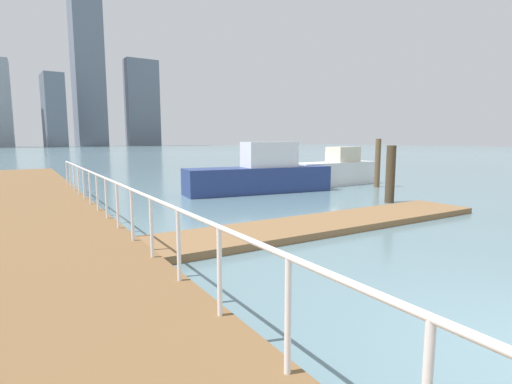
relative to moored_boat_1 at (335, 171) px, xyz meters
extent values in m
plane|color=slate|center=(-9.60, 5.82, -0.76)|extent=(300.00, 300.00, 0.00)
cube|color=olive|center=(-7.47, -7.59, -0.67)|extent=(11.26, 2.00, 0.18)
cylinder|color=white|center=(-12.75, -13.14, 0.16)|extent=(0.06, 0.06, 1.05)
cylinder|color=white|center=(-12.75, -11.82, 0.16)|extent=(0.06, 0.06, 1.05)
cylinder|color=white|center=(-12.75, -10.49, 0.16)|extent=(0.06, 0.06, 1.05)
cylinder|color=white|center=(-12.75, -9.16, 0.16)|extent=(0.06, 0.06, 1.05)
cylinder|color=white|center=(-12.75, -7.84, 0.16)|extent=(0.06, 0.06, 1.05)
cylinder|color=white|center=(-12.75, -6.51, 0.16)|extent=(0.06, 0.06, 1.05)
cylinder|color=white|center=(-12.75, -5.18, 0.16)|extent=(0.06, 0.06, 1.05)
cylinder|color=white|center=(-12.75, -3.86, 0.16)|extent=(0.06, 0.06, 1.05)
cylinder|color=white|center=(-12.75, -2.53, 0.16)|extent=(0.06, 0.06, 1.05)
cylinder|color=white|center=(-12.75, -1.20, 0.16)|extent=(0.06, 0.06, 1.05)
cylinder|color=white|center=(-12.75, 0.12, 0.16)|extent=(0.06, 0.06, 1.05)
cylinder|color=white|center=(-12.75, 1.45, 0.16)|extent=(0.06, 0.06, 1.05)
cylinder|color=white|center=(-12.75, 2.78, 0.16)|extent=(0.06, 0.06, 1.05)
cylinder|color=white|center=(-12.75, 4.10, 0.16)|extent=(0.06, 0.06, 1.05)
cylinder|color=white|center=(-12.75, -7.84, 0.69)|extent=(0.06, 23.88, 0.06)
cylinder|color=#473826|center=(-2.35, -5.63, 0.35)|extent=(0.36, 0.36, 2.22)
cylinder|color=brown|center=(1.23, -1.86, 0.48)|extent=(0.28, 0.28, 2.50)
cube|color=white|center=(-0.10, 0.00, -0.14)|extent=(5.19, 1.62, 1.24)
cube|color=beige|center=(0.60, 0.02, 0.89)|extent=(1.61, 1.20, 0.82)
cube|color=navy|center=(-5.15, -0.46, -0.18)|extent=(7.06, 2.48, 1.18)
cube|color=white|center=(-4.62, -0.53, 0.99)|extent=(2.56, 1.60, 1.16)
cube|color=slate|center=(-2.67, 140.50, 11.89)|extent=(7.24, 12.44, 25.32)
cube|color=slate|center=(11.61, 155.59, 38.50)|extent=(11.42, 12.33, 78.54)
cube|color=slate|center=(33.44, 158.01, 17.60)|extent=(13.99, 7.68, 36.72)
camera|label=1|loc=(-14.63, -15.69, 1.66)|focal=27.26mm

